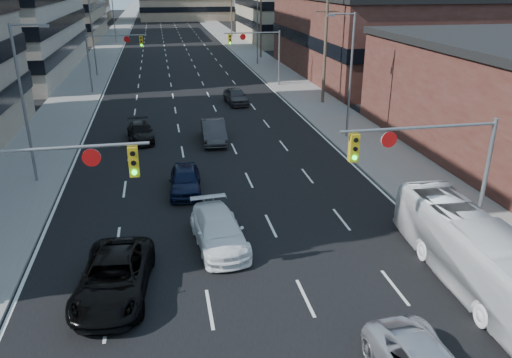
{
  "coord_description": "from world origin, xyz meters",
  "views": [
    {
      "loc": [
        -2.99,
        -9.05,
        11.13
      ],
      "look_at": [
        1.22,
        12.76,
        2.2
      ],
      "focal_mm": 35.0,
      "sensor_mm": 36.0,
      "label": 1
    }
  ],
  "objects": [
    {
      "name": "sedan_black_far",
      "position": [
        -4.67,
        27.27,
        0.64
      ],
      "size": [
        2.21,
        4.55,
        1.28
      ],
      "primitive_type": "imported",
      "rotation": [
        0.0,
        0.0,
        0.1
      ],
      "color": "black",
      "rests_on": "ground"
    },
    {
      "name": "signal_far_left",
      "position": [
        -7.68,
        45.0,
        4.3
      ],
      "size": [
        6.09,
        0.33,
        6.0
      ],
      "color": "slate",
      "rests_on": "ground"
    },
    {
      "name": "sedan_grey_right",
      "position": [
        4.01,
        37.46,
        0.75
      ],
      "size": [
        2.15,
        4.56,
        1.51
      ],
      "primitive_type": "imported",
      "rotation": [
        0.0,
        0.0,
        0.09
      ],
      "color": "#343437",
      "rests_on": "ground"
    },
    {
      "name": "utility_pole_block",
      "position": [
        12.2,
        36.0,
        5.78
      ],
      "size": [
        2.2,
        0.28,
        11.0
      ],
      "color": "#4C3D2D",
      "rests_on": "ground"
    },
    {
      "name": "office_right_far",
      "position": [
        25.0,
        88.0,
        7.0
      ],
      "size": [
        22.0,
        28.0,
        14.0
      ],
      "primitive_type": "cube",
      "color": "gray",
      "rests_on": "ground"
    },
    {
      "name": "signal_near_left",
      "position": [
        -7.45,
        8.0,
        4.33
      ],
      "size": [
        6.59,
        0.33,
        6.0
      ],
      "color": "slate",
      "rests_on": "ground"
    },
    {
      "name": "sedan_blue",
      "position": [
        -2.0,
        17.01,
        0.72
      ],
      "size": [
        1.93,
        4.31,
        1.44
      ],
      "primitive_type": "imported",
      "rotation": [
        0.0,
        0.0,
        -0.06
      ],
      "color": "black",
      "rests_on": "ground"
    },
    {
      "name": "storefront_right_mid",
      "position": [
        24.0,
        50.0,
        4.5
      ],
      "size": [
        20.0,
        30.0,
        9.0
      ],
      "primitive_type": "cube",
      "color": "#472119",
      "rests_on": "ground"
    },
    {
      "name": "signal_near_right",
      "position": [
        7.45,
        8.0,
        4.33
      ],
      "size": [
        6.59,
        0.33,
        6.0
      ],
      "color": "slate",
      "rests_on": "ground"
    },
    {
      "name": "sidewalk_left",
      "position": [
        -11.5,
        130.0,
        0.07
      ],
      "size": [
        5.0,
        300.0,
        0.15
      ],
      "primitive_type": "cube",
      "color": "slate",
      "rests_on": "ground"
    },
    {
      "name": "transit_bus",
      "position": [
        8.4,
        5.8,
        1.35
      ],
      "size": [
        2.68,
        9.78,
        2.7
      ],
      "primitive_type": "imported",
      "rotation": [
        0.0,
        0.0,
        -0.04
      ],
      "color": "white",
      "rests_on": "ground"
    },
    {
      "name": "road_surface",
      "position": [
        0.0,
        130.0,
        0.01
      ],
      "size": [
        18.0,
        300.0,
        0.02
      ],
      "primitive_type": "cube",
      "color": "black",
      "rests_on": "ground"
    },
    {
      "name": "streetlight_left_mid",
      "position": [
        -10.34,
        55.0,
        5.05
      ],
      "size": [
        2.03,
        0.22,
        9.0
      ],
      "color": "slate",
      "rests_on": "ground"
    },
    {
      "name": "streetlight_right_near",
      "position": [
        10.34,
        25.0,
        5.05
      ],
      "size": [
        2.03,
        0.22,
        9.0
      ],
      "color": "slate",
      "rests_on": "ground"
    },
    {
      "name": "streetlight_left_near",
      "position": [
        -10.34,
        20.0,
        5.05
      ],
      "size": [
        2.03,
        0.22,
        9.0
      ],
      "color": "slate",
      "rests_on": "ground"
    },
    {
      "name": "black_pickup",
      "position": [
        -5.2,
        7.57,
        0.76
      ],
      "size": [
        3.11,
        5.74,
        1.53
      ],
      "primitive_type": "imported",
      "rotation": [
        0.0,
        0.0,
        -0.11
      ],
      "color": "black",
      "rests_on": "ground"
    },
    {
      "name": "utility_pole_midblock",
      "position": [
        12.2,
        66.0,
        5.78
      ],
      "size": [
        2.2,
        0.28,
        11.0
      ],
      "color": "#4C3D2D",
      "rests_on": "ground"
    },
    {
      "name": "white_van",
      "position": [
        -0.89,
        10.62,
        0.73
      ],
      "size": [
        2.48,
        5.21,
        1.46
      ],
      "primitive_type": "imported",
      "rotation": [
        0.0,
        0.0,
        0.09
      ],
      "color": "white",
      "rests_on": "ground"
    },
    {
      "name": "sidewalk_right",
      "position": [
        11.5,
        130.0,
        0.07
      ],
      "size": [
        5.0,
        300.0,
        0.15
      ],
      "primitive_type": "cube",
      "color": "slate",
      "rests_on": "ground"
    },
    {
      "name": "streetlight_right_far",
      "position": [
        10.34,
        60.0,
        5.05
      ],
      "size": [
        2.03,
        0.22,
        9.0
      ],
      "color": "slate",
      "rests_on": "ground"
    },
    {
      "name": "streetlight_left_far",
      "position": [
        -10.34,
        90.0,
        5.05
      ],
      "size": [
        2.03,
        0.22,
        9.0
      ],
      "color": "slate",
      "rests_on": "ground"
    },
    {
      "name": "utility_pole_distant",
      "position": [
        12.2,
        96.0,
        5.78
      ],
      "size": [
        2.2,
        0.28,
        11.0
      ],
      "color": "#4C3D2D",
      "rests_on": "ground"
    },
    {
      "name": "signal_far_right",
      "position": [
        7.68,
        45.0,
        4.3
      ],
      "size": [
        6.09,
        0.33,
        6.0
      ],
      "color": "slate",
      "rests_on": "ground"
    },
    {
      "name": "sedan_grey_center",
      "position": [
        0.6,
        25.99,
        0.78
      ],
      "size": [
        1.81,
        4.79,
        1.56
      ],
      "primitive_type": "imported",
      "rotation": [
        0.0,
        0.0,
        -0.03
      ],
      "color": "#2F2F31",
      "rests_on": "ground"
    }
  ]
}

